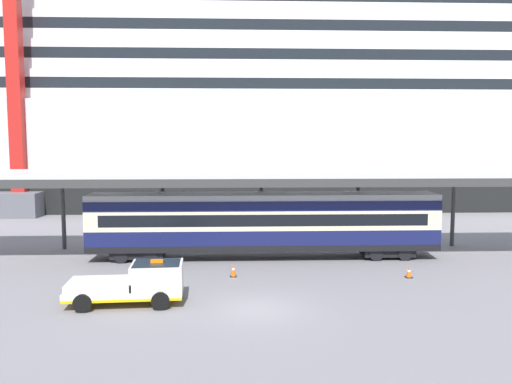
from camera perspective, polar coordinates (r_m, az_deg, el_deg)
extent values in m
plane|color=slate|center=(23.39, 0.06, -12.78)|extent=(400.00, 400.00, 0.00)
cube|color=black|center=(67.54, 0.01, 0.83)|extent=(154.56, 30.06, 3.47)
cube|color=silver|center=(67.30, 0.01, 5.74)|extent=(154.56, 30.06, 8.10)
cube|color=silver|center=(67.54, 0.01, 10.47)|extent=(142.20, 27.66, 3.04)
cube|color=black|center=(53.86, 0.61, 11.86)|extent=(136.02, 0.12, 1.09)
cube|color=silver|center=(67.87, 0.01, 13.02)|extent=(136.51, 26.55, 3.04)
cube|color=black|center=(54.82, 0.58, 14.96)|extent=(130.57, 0.12, 1.09)
cube|color=silver|center=(68.32, 0.01, 15.55)|extent=(130.82, 25.44, 3.04)
cube|color=black|center=(55.93, 0.55, 17.94)|extent=(125.13, 0.12, 1.09)
cube|color=silver|center=(68.91, 0.01, 18.04)|extent=(125.13, 24.34, 3.04)
cube|color=#BDBDBD|center=(32.89, 0.80, 2.06)|extent=(47.35, 6.37, 0.25)
cube|color=#353535|center=(29.84, 1.12, 0.98)|extent=(47.35, 0.20, 0.50)
cylinder|color=#353535|center=(37.76, -20.42, -2.00)|extent=(0.28, 0.28, 5.21)
cylinder|color=#353535|center=(36.23, -10.20, -2.04)|extent=(0.28, 0.28, 5.21)
cylinder|color=#353535|center=(35.92, 0.56, -2.01)|extent=(0.28, 0.28, 5.21)
cylinder|color=#353535|center=(36.88, 11.12, -1.92)|extent=(0.28, 0.28, 5.21)
cylinder|color=#353535|center=(39.00, 20.84, -1.78)|extent=(0.28, 0.28, 5.21)
cube|color=black|center=(32.98, 0.84, -5.80)|extent=(21.69, 2.80, 0.40)
cube|color=#141947|center=(32.86, 0.84, -4.69)|extent=(21.69, 2.80, 0.90)
cube|color=beige|center=(32.68, 0.84, -2.88)|extent=(21.69, 2.80, 1.20)
cube|color=black|center=(31.32, 0.98, -3.16)|extent=(19.96, 0.08, 0.72)
cube|color=#141947|center=(32.56, 0.84, -1.31)|extent=(21.69, 2.80, 0.60)
cube|color=#AFAFAF|center=(32.51, 0.84, -0.47)|extent=(21.69, 2.69, 0.36)
cube|color=black|center=(33.56, -12.69, -6.44)|extent=(3.20, 2.35, 0.50)
cylinder|color=black|center=(32.62, -14.62, -6.88)|extent=(0.84, 0.12, 0.84)
cylinder|color=black|center=(32.28, -11.48, -6.94)|extent=(0.84, 0.12, 0.84)
cube|color=black|center=(34.37, 14.03, -6.18)|extent=(3.20, 2.35, 0.50)
cylinder|color=black|center=(33.03, 13.09, -6.69)|extent=(0.84, 0.12, 0.84)
cylinder|color=black|center=(33.55, 16.08, -6.58)|extent=(0.84, 0.12, 0.84)
cube|color=silver|center=(24.68, -14.20, -10.55)|extent=(5.31, 2.31, 0.36)
cube|color=#F2B20C|center=(24.71, -14.20, -10.84)|extent=(5.31, 2.33, 0.12)
cube|color=silver|center=(24.31, -10.81, -8.94)|extent=(2.40, 2.06, 1.10)
cube|color=#19232D|center=(24.23, -10.82, -8.14)|extent=(2.19, 1.96, 0.44)
cube|color=orange|center=(24.16, -10.84, -7.49)|extent=(0.57, 0.23, 0.16)
cube|color=silver|center=(24.75, -16.64, -9.70)|extent=(3.02, 2.09, 0.36)
cylinder|color=black|center=(25.49, -10.10, -10.36)|extent=(0.81, 0.30, 0.80)
cylinder|color=black|center=(23.58, -10.47, -11.69)|extent=(0.81, 0.30, 0.80)
cylinder|color=black|center=(25.96, -17.56, -10.24)|extent=(0.81, 0.30, 0.80)
cylinder|color=black|center=(24.09, -18.55, -11.52)|extent=(0.81, 0.30, 0.80)
cube|color=black|center=(29.68, 16.44, -8.97)|extent=(0.36, 0.36, 0.04)
cone|color=#EA590F|center=(29.60, 16.46, -8.37)|extent=(0.30, 0.30, 0.61)
cylinder|color=white|center=(29.59, 16.46, -8.31)|extent=(0.17, 0.17, 0.08)
cube|color=black|center=(28.72, -2.50, -9.24)|extent=(0.36, 0.36, 0.04)
cone|color=#EA590F|center=(28.62, -2.50, -8.52)|extent=(0.30, 0.30, 0.70)
cylinder|color=white|center=(28.62, -2.50, -8.45)|extent=(0.17, 0.17, 0.10)
cube|color=black|center=(28.74, -13.15, -9.37)|extent=(0.36, 0.36, 0.04)
cone|color=#EA590F|center=(28.66, -13.16, -8.78)|extent=(0.30, 0.30, 0.57)
cylinder|color=white|center=(28.65, -13.17, -8.73)|extent=(0.17, 0.17, 0.08)
cube|color=#595960|center=(56.45, -24.42, -1.17)|extent=(4.40, 4.40, 2.40)
cube|color=red|center=(57.55, -25.23, 17.96)|extent=(1.30, 1.30, 35.59)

